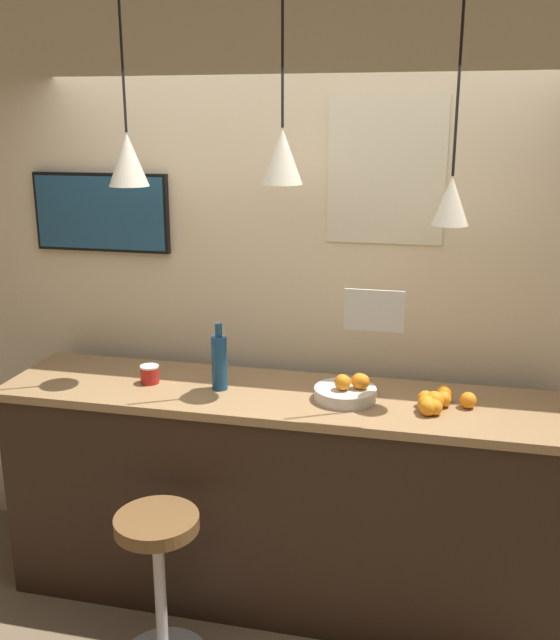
{
  "coord_description": "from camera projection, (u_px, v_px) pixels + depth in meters",
  "views": [
    {
      "loc": [
        0.69,
        -2.43,
        2.29
      ],
      "look_at": [
        0.0,
        0.57,
        1.43
      ],
      "focal_mm": 40.0,
      "sensor_mm": 36.0,
      "label": 1
    }
  ],
  "objects": [
    {
      "name": "juice_bottle",
      "position": [
        219.0,
        361.0,
        3.3
      ],
      "size": [
        0.07,
        0.07,
        0.32
      ],
      "color": "navy",
      "rests_on": "service_counter"
    },
    {
      "name": "wall_poster",
      "position": [
        386.0,
        170.0,
        3.29
      ],
      "size": [
        0.55,
        0.01,
        0.68
      ],
      "color": "beige"
    },
    {
      "name": "pendant_lamp_middle",
      "position": [
        282.0,
        156.0,
        3.05
      ],
      "size": [
        0.18,
        0.18,
        0.78
      ],
      "color": "black"
    },
    {
      "name": "spread_jar",
      "position": [
        150.0,
        374.0,
        3.41
      ],
      "size": [
        0.09,
        0.09,
        0.09
      ],
      "color": "red",
      "rests_on": "service_counter"
    },
    {
      "name": "service_counter",
      "position": [
        280.0,
        497.0,
        3.44
      ],
      "size": [
        2.64,
        0.62,
        1.08
      ],
      "color": "black",
      "rests_on": "ground_plane"
    },
    {
      "name": "orange_pile",
      "position": [
        437.0,
        401.0,
        3.09
      ],
      "size": [
        0.25,
        0.25,
        0.08
      ],
      "color": "orange",
      "rests_on": "service_counter"
    },
    {
      "name": "pendant_lamp_right",
      "position": [
        451.0,
        199.0,
        2.94
      ],
      "size": [
        0.15,
        0.15,
        0.93
      ],
      "color": "black"
    },
    {
      "name": "back_wall",
      "position": [
        299.0,
        294.0,
        3.58
      ],
      "size": [
        8.0,
        0.06,
        2.9
      ],
      "color": "beige",
      "rests_on": "ground_plane"
    },
    {
      "name": "mounted_tv",
      "position": [
        101.0,
        213.0,
        3.65
      ],
      "size": [
        0.73,
        0.04,
        0.4
      ],
      "color": "black"
    },
    {
      "name": "pendant_lamp_left",
      "position": [
        128.0,
        159.0,
        3.21
      ],
      "size": [
        0.18,
        0.18,
        0.8
      ],
      "color": "black"
    },
    {
      "name": "fruit_bowl",
      "position": [
        347.0,
        391.0,
        3.2
      ],
      "size": [
        0.28,
        0.28,
        0.13
      ],
      "color": "beige",
      "rests_on": "service_counter"
    },
    {
      "name": "hanging_menu_board",
      "position": [
        374.0,
        311.0,
        2.85
      ],
      "size": [
        0.24,
        0.01,
        0.17
      ],
      "color": "silver"
    },
    {
      "name": "bar_stool",
      "position": [
        159.0,
        566.0,
        3.0
      ],
      "size": [
        0.39,
        0.39,
        0.72
      ],
      "color": "#B7B7BC",
      "rests_on": "ground_plane"
    }
  ]
}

